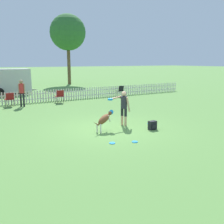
# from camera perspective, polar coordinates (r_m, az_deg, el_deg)

# --- Properties ---
(ground_plane) EXTENTS (240.00, 240.00, 0.00)m
(ground_plane) POSITION_cam_1_polar(r_m,az_deg,el_deg) (10.70, -0.42, -3.81)
(ground_plane) COLOR #5B8C42
(handler_person) EXTENTS (1.01, 0.44, 1.54)m
(handler_person) POSITION_cam_1_polar(r_m,az_deg,el_deg) (11.02, 2.58, 1.73)
(handler_person) COLOR tan
(handler_person) RESTS_ON ground_plane
(leaping_dog) EXTENTS (1.11, 0.50, 0.84)m
(leaping_dog) POSITION_cam_1_polar(r_m,az_deg,el_deg) (10.19, -1.79, -1.63)
(leaping_dog) COLOR brown
(leaping_dog) RESTS_ON ground_plane
(frisbee_near_handler) EXTENTS (0.21, 0.21, 0.02)m
(frisbee_near_handler) POSITION_cam_1_polar(r_m,az_deg,el_deg) (8.82, 0.04, -7.11)
(frisbee_near_handler) COLOR #1E8CD8
(frisbee_near_handler) RESTS_ON ground_plane
(frisbee_near_dog) EXTENTS (0.21, 0.21, 0.02)m
(frisbee_near_dog) POSITION_cam_1_polar(r_m,az_deg,el_deg) (8.99, 5.22, -6.80)
(frisbee_near_dog) COLOR #1E8CD8
(frisbee_near_dog) RESTS_ON ground_plane
(frisbee_midfield) EXTENTS (0.21, 0.21, 0.02)m
(frisbee_midfield) POSITION_cam_1_polar(r_m,az_deg,el_deg) (11.63, 8.60, -2.63)
(frisbee_midfield) COLOR #1E8CD8
(frisbee_midfield) RESTS_ON ground_plane
(backpack_on_grass) EXTENTS (0.34, 0.25, 0.37)m
(backpack_on_grass) POSITION_cam_1_polar(r_m,az_deg,el_deg) (10.67, 9.24, -3.01)
(backpack_on_grass) COLOR black
(backpack_on_grass) RESTS_ON ground_plane
(picket_fence) EXTENTS (24.66, 0.04, 0.84)m
(picket_fence) POSITION_cam_1_polar(r_m,az_deg,el_deg) (18.46, -14.03, 3.68)
(picket_fence) COLOR silver
(picket_fence) RESTS_ON ground_plane
(folding_chair_blue_left) EXTENTS (0.56, 0.58, 0.87)m
(folding_chair_blue_left) POSITION_cam_1_polar(r_m,az_deg,el_deg) (17.14, -22.40, 2.92)
(folding_chair_blue_left) COLOR #333338
(folding_chair_blue_left) RESTS_ON ground_plane
(folding_chair_center) EXTENTS (0.52, 0.54, 0.87)m
(folding_chair_center) POSITION_cam_1_polar(r_m,az_deg,el_deg) (17.65, -11.89, 3.77)
(folding_chair_center) COLOR #333338
(folding_chair_center) RESTS_ON ground_plane
(folding_chair_green_right) EXTENTS (0.49, 0.51, 0.90)m
(folding_chair_green_right) POSITION_cam_1_polar(r_m,az_deg,el_deg) (20.22, 1.95, 5.03)
(folding_chair_green_right) COLOR #333338
(folding_chair_green_right) RESTS_ON ground_plane
(spectator_standing) EXTENTS (0.38, 0.27, 1.70)m
(spectator_standing) POSITION_cam_1_polar(r_m,az_deg,el_deg) (16.69, -19.96, 4.67)
(spectator_standing) COLOR black
(spectator_standing) RESTS_ON ground_plane
(equipment_trailer) EXTENTS (4.98, 2.36, 2.18)m
(equipment_trailer) POSITION_cam_1_polar(r_m,az_deg,el_deg) (23.60, -23.51, 6.52)
(equipment_trailer) COLOR #B7B7B7
(equipment_trailer) RESTS_ON ground_plane
(tree_left_grove) EXTENTS (4.32, 4.32, 8.42)m
(tree_left_grove) POSITION_cam_1_polar(r_m,az_deg,el_deg) (32.08, -10.06, 17.43)
(tree_left_grove) COLOR brown
(tree_left_grove) RESTS_ON ground_plane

